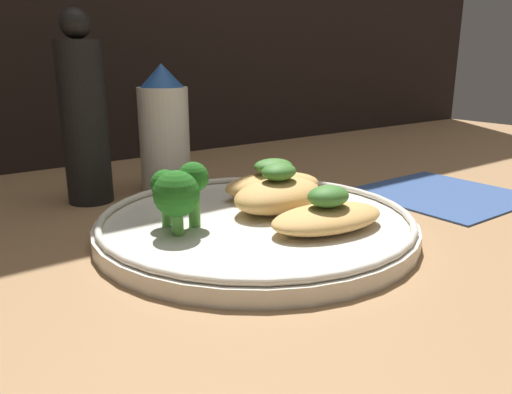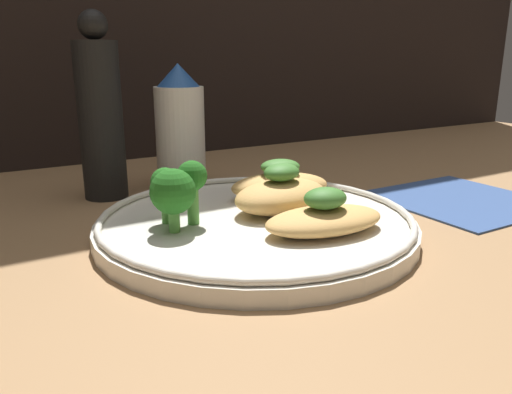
% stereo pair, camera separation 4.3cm
% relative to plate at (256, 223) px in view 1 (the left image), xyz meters
% --- Properties ---
extents(ground_plane, '(1.80, 1.80, 0.01)m').
position_rel_plate_xyz_m(ground_plane, '(0.00, 0.00, -0.01)').
color(ground_plane, '#936D47').
extents(plate, '(0.28, 0.28, 0.02)m').
position_rel_plate_xyz_m(plate, '(0.00, 0.00, 0.00)').
color(plate, silver).
rests_on(plate, ground_plane).
extents(grilled_meat_front, '(0.11, 0.07, 0.04)m').
position_rel_plate_xyz_m(grilled_meat_front, '(0.03, -0.06, 0.02)').
color(grilled_meat_front, tan).
rests_on(grilled_meat_front, plate).
extents(grilled_meat_middle, '(0.10, 0.08, 0.04)m').
position_rel_plate_xyz_m(grilled_meat_middle, '(0.03, 0.01, 0.02)').
color(grilled_meat_middle, tan).
rests_on(grilled_meat_middle, plate).
extents(grilled_meat_back, '(0.11, 0.08, 0.04)m').
position_rel_plate_xyz_m(grilled_meat_back, '(0.05, 0.04, 0.02)').
color(grilled_meat_back, tan).
rests_on(grilled_meat_back, plate).
extents(broccoli_bunch, '(0.05, 0.06, 0.06)m').
position_rel_plate_xyz_m(broccoli_bunch, '(-0.07, 0.01, 0.04)').
color(broccoli_bunch, '#4C8E38').
rests_on(broccoli_bunch, plate).
extents(sauce_bottle, '(0.06, 0.06, 0.14)m').
position_rel_plate_xyz_m(sauce_bottle, '(0.01, 0.19, 0.06)').
color(sauce_bottle, white).
rests_on(sauce_bottle, ground_plane).
extents(pepper_grinder, '(0.05, 0.05, 0.20)m').
position_rel_plate_xyz_m(pepper_grinder, '(-0.08, 0.19, 0.08)').
color(pepper_grinder, black).
rests_on(pepper_grinder, ground_plane).
extents(napkin, '(0.16, 0.16, 0.00)m').
position_rel_plate_xyz_m(napkin, '(0.25, -0.02, -0.01)').
color(napkin, '#334C7F').
rests_on(napkin, ground_plane).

